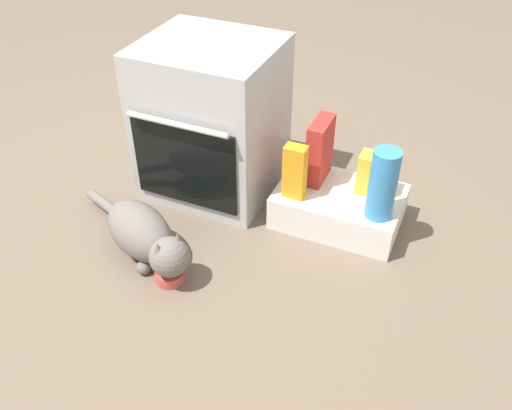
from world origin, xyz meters
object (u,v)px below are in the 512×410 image
food_bowl (170,275)px  cereal_box (320,150)px  water_bottle (383,184)px  juice_carton (295,172)px  pantry_cabinet (339,206)px  cat (144,235)px  oven (212,120)px  snack_bag (373,174)px

food_bowl → cereal_box: bearing=61.9°
water_bottle → food_bowl: bearing=-141.7°
juice_carton → pantry_cabinet: bearing=30.4°
food_bowl → cat: size_ratio=0.16×
oven → snack_bag: (0.73, 0.02, -0.10)m
snack_bag → water_bottle: (0.07, -0.14, 0.06)m
cat → water_bottle: water_bottle is taller
pantry_cabinet → juice_carton: 0.28m
pantry_cabinet → snack_bag: size_ratio=2.94×
pantry_cabinet → water_bottle: bearing=-25.3°
pantry_cabinet → food_bowl: 0.78m
oven → juice_carton: oven is taller
food_bowl → cat: (-0.15, 0.08, 0.09)m
pantry_cabinet → snack_bag: bearing=26.0°
food_bowl → cereal_box: cereal_box is taller
oven → cereal_box: bearing=3.3°
oven → water_bottle: 0.81m
pantry_cabinet → cereal_box: size_ratio=1.89×
food_bowl → water_bottle: bearing=38.3°
water_bottle → cereal_box: bearing=153.9°
cereal_box → water_bottle: water_bottle is taller
cat → water_bottle: (0.82, 0.45, 0.19)m
cereal_box → water_bottle: size_ratio=0.93×
cereal_box → juice_carton: cereal_box is taller
snack_bag → juice_carton: 0.33m
cereal_box → oven: bearing=-176.7°
pantry_cabinet → juice_carton: (-0.17, -0.10, 0.20)m
juice_carton → water_bottle: 0.36m
cereal_box → cat: bearing=-130.4°
juice_carton → water_bottle: water_bottle is taller
cat → cereal_box: size_ratio=2.48×
food_bowl → snack_bag: 0.93m
oven → cat: (-0.02, -0.57, -0.23)m
cat → juice_carton: size_ratio=2.89×
oven → food_bowl: bearing=-78.4°
snack_bag → oven: bearing=-178.4°
pantry_cabinet → cat: cat is taller
snack_bag → juice_carton: size_ratio=0.75×
juice_carton → oven: bearing=162.9°
cat → juice_carton: juice_carton is taller
cat → juice_carton: 0.65m
food_bowl → pantry_cabinet: bearing=51.6°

